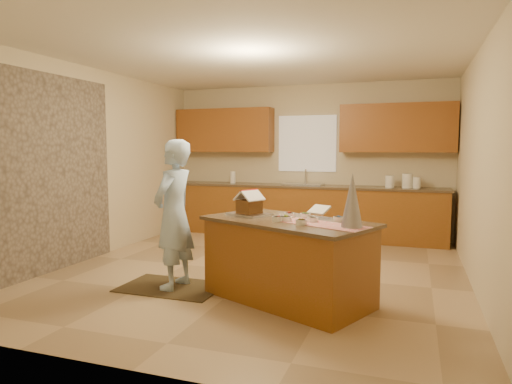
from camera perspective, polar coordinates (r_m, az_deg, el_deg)
floor at (r=5.90m, az=0.28°, el=-9.93°), size 5.50×5.50×0.00m
ceiling at (r=5.80m, az=0.30°, el=16.76°), size 5.50×5.50×0.00m
wall_back at (r=8.34m, az=6.44°, el=3.96°), size 5.50×5.50×0.00m
wall_front at (r=3.22m, az=-15.80°, el=1.39°), size 5.50×5.50×0.00m
wall_left at (r=6.91m, az=-19.75°, el=3.37°), size 5.50×5.50×0.00m
wall_right at (r=5.42m, az=26.18°, el=2.62°), size 5.50×5.50×0.00m
stone_accent at (r=6.30m, az=-24.15°, el=2.12°), size 0.00×2.50×2.50m
window_curtain at (r=8.30m, az=6.41°, el=6.03°), size 1.05×0.03×1.00m
back_counter_base at (r=8.12m, az=5.90°, el=-2.52°), size 4.80×0.60×0.88m
back_counter_top at (r=8.07m, az=5.93°, el=0.72°), size 4.85×0.63×0.04m
upper_cabinet_left at (r=8.65m, az=-3.95°, el=7.68°), size 1.85×0.35×0.80m
upper_cabinet_right at (r=7.96m, az=17.23°, el=7.64°), size 1.85×0.35×0.80m
sink at (r=8.07m, az=5.93°, el=0.65°), size 0.70×0.45×0.12m
faucet at (r=8.23m, az=6.23°, el=1.93°), size 0.03×0.03×0.28m
island_base at (r=4.74m, az=3.98°, el=-8.74°), size 1.84×1.42×0.81m
island_top at (r=4.66m, az=4.02°, el=-3.71°), size 1.94×1.52×0.04m
table_runner at (r=4.41m, az=8.19°, el=-4.00°), size 0.97×0.67×0.01m
baking_tray at (r=4.95m, az=-0.85°, el=-2.80°), size 0.51×0.46×0.02m
cookbook at (r=4.84m, az=7.90°, el=-2.20°), size 0.25×0.23×0.09m
tinsel_tree at (r=4.25m, az=11.93°, el=-1.02°), size 0.27×0.27×0.50m
rug at (r=5.34m, az=-10.53°, el=-11.60°), size 1.12×0.73×0.01m
boy at (r=5.14m, az=-10.21°, el=-2.76°), size 0.43×0.62×1.65m
canister_a at (r=7.86m, az=16.38°, el=1.27°), size 0.14×0.14×0.20m
canister_b at (r=7.85m, az=18.39°, el=1.34°), size 0.16×0.16×0.24m
canister_c at (r=7.85m, az=19.45°, el=1.11°), size 0.13×0.13×0.18m
paper_towel at (r=8.47m, az=-2.91°, el=1.84°), size 0.10×0.10×0.22m
gingerbread_house at (r=4.93m, az=-0.85°, el=-1.56°), size 0.33×0.34×0.26m
candy_bowls at (r=4.59m, az=5.71°, el=-3.31°), size 0.69×0.53×0.05m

